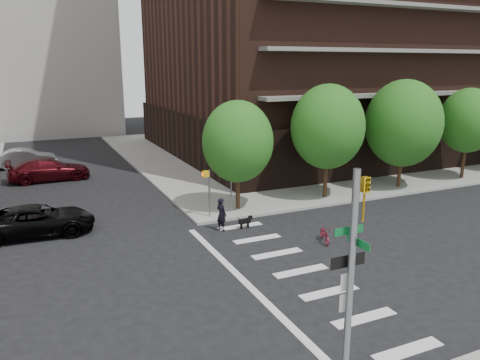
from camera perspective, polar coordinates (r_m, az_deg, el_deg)
name	(u,v)px	position (r m, az deg, el deg)	size (l,w,h in m)	color
ground	(234,285)	(18.38, -0.77, -12.70)	(120.00, 120.00, 0.00)	black
sidewalk_ne	(326,148)	(47.82, 10.46, 3.87)	(39.00, 33.00, 0.15)	gray
crosswalk	(284,275)	(19.28, 5.37, -11.41)	(3.85, 13.00, 0.01)	silver
tree_a	(238,142)	(26.16, -0.28, 4.71)	(4.00, 4.00, 5.90)	#301E11
tree_b	(328,127)	(29.04, 10.64, 6.39)	(4.50, 4.50, 6.65)	#301E11
tree_c	(403,123)	(32.85, 19.30, 6.53)	(5.00, 5.00, 6.80)	#301E11
tree_d	(468,121)	(37.25, 26.05, 6.53)	(4.00, 4.00, 6.20)	#301E11
traffic_signal	(349,319)	(11.19, 13.14, -16.13)	(0.90, 0.75, 6.00)	slate
pedestrian_signal	(214,185)	(25.45, -3.20, -0.62)	(2.18, 0.67, 2.60)	slate
parked_car_black	(38,221)	(25.18, -23.45, -4.56)	(5.41, 2.50, 1.50)	black
parked_car_maroon	(49,170)	(36.62, -22.27, 1.19)	(5.64, 2.29, 1.64)	#410A0F
parked_car_silver	(26,158)	(42.11, -24.66, 2.44)	(4.68, 1.63, 1.54)	gray
scooter	(325,234)	(22.71, 10.30, -6.48)	(0.54, 1.54, 0.81)	maroon
dog_walker	(221,214)	(23.73, -2.28, -4.20)	(0.41, 0.63, 1.72)	black
dog	(245,221)	(24.18, 0.66, -5.01)	(0.74, 0.24, 0.62)	black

